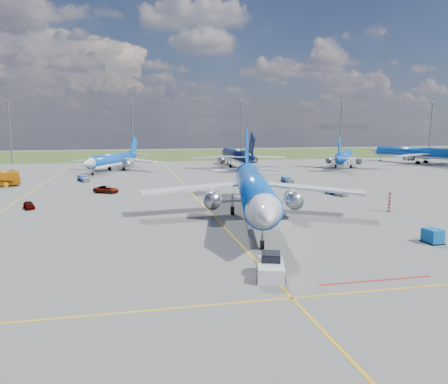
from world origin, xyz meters
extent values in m
plane|color=#545452|center=(0.00, 0.00, 0.00)|extent=(400.00, 400.00, 0.00)
cube|color=#2D4719|center=(0.00, 150.00, 0.00)|extent=(400.00, 80.00, 0.01)
cube|color=gold|center=(0.00, 30.00, 0.01)|extent=(0.25, 160.00, 0.02)
cube|color=gold|center=(0.00, -20.00, 0.01)|extent=(60.00, 0.25, 0.02)
cube|color=gold|center=(-30.00, 40.00, 0.01)|extent=(0.25, 120.00, 0.02)
cube|color=gold|center=(30.00, 40.00, 0.01)|extent=(0.25, 120.00, 0.02)
cube|color=#A5140F|center=(8.00, -18.00, 0.01)|extent=(10.00, 0.25, 0.02)
cylinder|color=slate|center=(-50.00, 110.00, 11.00)|extent=(0.50, 0.50, 22.00)
cube|color=slate|center=(-50.00, 110.00, 22.30)|extent=(2.20, 0.50, 0.80)
cylinder|color=slate|center=(-10.00, 110.00, 11.00)|extent=(0.50, 0.50, 22.00)
cube|color=slate|center=(-10.00, 110.00, 22.30)|extent=(2.20, 0.50, 0.80)
cylinder|color=slate|center=(30.00, 110.00, 11.00)|extent=(0.50, 0.50, 22.00)
cube|color=slate|center=(30.00, 110.00, 22.30)|extent=(2.20, 0.50, 0.80)
cylinder|color=slate|center=(70.00, 110.00, 11.00)|extent=(0.50, 0.50, 22.00)
cube|color=slate|center=(70.00, 110.00, 22.30)|extent=(2.20, 0.50, 0.80)
cylinder|color=slate|center=(110.00, 110.00, 11.00)|extent=(0.50, 0.50, 22.00)
cube|color=slate|center=(110.00, 110.00, 22.30)|extent=(2.20, 0.50, 0.80)
cylinder|color=red|center=(26.00, 8.00, 1.50)|extent=(0.50, 0.50, 3.00)
cube|color=silver|center=(-0.13, -15.46, 0.63)|extent=(3.25, 4.55, 1.27)
cube|color=black|center=(0.04, -14.90, 1.51)|extent=(2.00, 2.13, 0.88)
cube|color=slate|center=(0.61, -13.03, 0.54)|extent=(0.91, 2.31, 0.20)
cube|color=#0B57A3|center=(20.37, -8.71, 0.76)|extent=(1.66, 2.02, 1.52)
imported|color=#999999|center=(-26.50, 21.71, 0.58)|extent=(2.45, 3.68, 1.16)
imported|color=#999999|center=(-15.73, 35.82, 0.67)|extent=(5.28, 4.45, 1.34)
imported|color=#999999|center=(15.91, 47.21, 0.60)|extent=(2.45, 4.41, 1.21)
cube|color=#174D8D|center=(25.49, 25.50, 0.59)|extent=(1.99, 3.03, 1.19)
cube|color=slate|center=(25.99, 22.74, 0.49)|extent=(1.66, 2.36, 0.97)
cube|color=#193E96|center=(-22.09, 56.65, 0.61)|extent=(2.40, 3.24, 1.22)
cube|color=slate|center=(-21.17, 53.91, 0.50)|extent=(1.97, 2.53, 1.00)
cube|color=#195698|center=(23.17, 44.03, 0.61)|extent=(1.74, 2.98, 1.22)
cube|color=slate|center=(22.97, 41.16, 0.50)|extent=(1.47, 2.30, 1.00)
camera|label=1|loc=(-11.28, -48.59, 12.38)|focal=35.00mm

